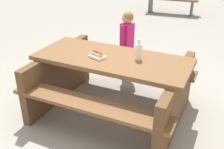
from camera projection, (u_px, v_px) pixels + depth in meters
ground_plane at (112, 111)px, 3.44m from camera, size 30.00×30.00×0.00m
picnic_table at (112, 80)px, 3.24m from camera, size 2.09×1.81×0.75m
soda_bottle at (139, 50)px, 3.00m from camera, size 0.08×0.08×0.24m
hotdog_tray at (97, 55)px, 3.06m from camera, size 0.18×0.12×0.08m
child_in_coat at (127, 37)px, 3.96m from camera, size 0.17×0.26×1.06m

